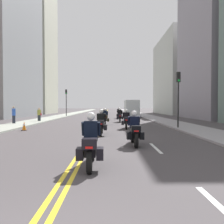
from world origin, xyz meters
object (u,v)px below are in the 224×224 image
at_px(traffic_light_near, 178,90).
at_px(traffic_light_far, 66,98).
at_px(motorcycle_7, 119,114).
at_px(pedestrian_1, 39,115).
at_px(motorcycle_1, 134,131).
at_px(motorcycle_2, 101,125).
at_px(parked_truck, 131,109).
at_px(motorcycle_0, 91,146).
at_px(motorcycle_4, 105,118).
at_px(motorcycle_3, 126,121).
at_px(traffic_cone_0, 24,126).
at_px(pedestrian_0, 14,115).
at_px(motorcycle_5, 120,116).
at_px(motorcycle_6, 105,115).

bearing_deg(traffic_light_near, traffic_light_far, 121.00).
xyz_separation_m(motorcycle_7, pedestrian_1, (-9.50, -7.05, 0.18)).
xyz_separation_m(motorcycle_1, motorcycle_2, (-1.68, 3.83, 0.01)).
height_order(motorcycle_1, parked_truck, parked_truck).
bearing_deg(motorcycle_7, traffic_light_near, -76.62).
distance_m(motorcycle_0, motorcycle_7, 26.70).
bearing_deg(motorcycle_0, motorcycle_1, 64.02).
bearing_deg(motorcycle_4, pedestrian_1, 150.71).
relative_size(motorcycle_3, parked_truck, 0.33).
bearing_deg(motorcycle_2, motorcycle_0, -89.47).
distance_m(pedestrian_1, parked_truck, 17.30).
distance_m(motorcycle_0, pedestrian_1, 21.01).
xyz_separation_m(motorcycle_1, motorcycle_3, (0.17, 7.68, 0.00)).
height_order(motorcycle_3, traffic_light_far, traffic_light_far).
bearing_deg(traffic_cone_0, traffic_light_near, 5.22).
xyz_separation_m(motorcycle_3, traffic_light_far, (-8.93, 21.72, 2.60)).
height_order(motorcycle_4, pedestrian_0, pedestrian_0).
distance_m(motorcycle_4, pedestrian_0, 9.08).
bearing_deg(motorcycle_2, traffic_cone_0, 155.85).
bearing_deg(traffic_light_far, motorcycle_3, -67.65).
xyz_separation_m(motorcycle_4, traffic_light_far, (-7.16, 17.58, 2.60)).
height_order(motorcycle_4, motorcycle_7, motorcycle_7).
relative_size(motorcycle_1, pedestrian_1, 1.32).
height_order(motorcycle_5, traffic_light_far, traffic_light_far).
bearing_deg(motorcycle_1, motorcycle_0, -114.99).
bearing_deg(motorcycle_0, motorcycle_5, 83.38).
relative_size(motorcycle_6, parked_truck, 0.35).
xyz_separation_m(motorcycle_6, traffic_cone_0, (-5.73, -12.27, -0.31)).
bearing_deg(traffic_cone_0, motorcycle_0, -60.42).
xyz_separation_m(motorcycle_0, motorcycle_1, (1.71, 3.74, 0.00)).
distance_m(motorcycle_6, traffic_cone_0, 13.55).
relative_size(motorcycle_1, motorcycle_4, 0.96).
relative_size(motorcycle_1, motorcycle_6, 0.95).
xyz_separation_m(motorcycle_0, motorcycle_7, (1.91, 26.64, 0.00)).
relative_size(motorcycle_2, motorcycle_6, 1.01).
relative_size(motorcycle_0, motorcycle_7, 0.93).
relative_size(motorcycle_0, traffic_light_near, 0.46).
distance_m(motorcycle_2, motorcycle_7, 19.16).
distance_m(motorcycle_7, traffic_light_near, 16.01).
xyz_separation_m(motorcycle_0, motorcycle_5, (1.72, 18.98, -0.00)).
bearing_deg(motorcycle_7, pedestrian_1, -145.14).
height_order(motorcycle_0, motorcycle_2, motorcycle_0).
bearing_deg(motorcycle_4, traffic_cone_0, -140.06).
bearing_deg(pedestrian_1, motorcycle_2, -43.75).
relative_size(motorcycle_2, traffic_cone_0, 3.41).
distance_m(motorcycle_4, traffic_cone_0, 7.96).
bearing_deg(traffic_light_far, motorcycle_5, -58.23).
relative_size(motorcycle_5, motorcycle_6, 0.94).
bearing_deg(motorcycle_4, motorcycle_0, -92.05).
distance_m(motorcycle_2, traffic_cone_0, 6.47).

